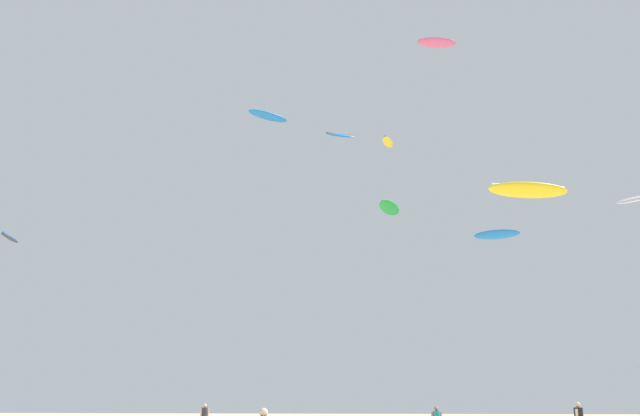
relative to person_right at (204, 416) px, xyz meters
name	(u,v)px	position (x,y,z in m)	size (l,w,h in m)	color
person_right	(204,416)	(0.00, 0.00, 0.00)	(0.45, 0.36, 1.58)	teal
kite_aloft_0	(340,135)	(7.22, 11.70, 21.13)	(2.51, 1.52, 0.62)	blue
kite_aloft_1	(390,208)	(11.09, 14.02, 15.65)	(2.54, 4.36, 0.99)	green
kite_aloft_2	(388,142)	(10.88, 8.00, 18.99)	(1.15, 2.32, 0.32)	yellow
kite_aloft_3	(528,190)	(16.87, -7.35, 10.53)	(4.16, 2.06, 0.79)	yellow
kite_aloft_4	(268,116)	(1.43, 11.34, 22.79)	(3.45, 3.22, 0.52)	blue
kite_aloft_5	(437,42)	(14.65, 6.81, 26.34)	(3.03, 1.26, 0.72)	#E5598C
kite_aloft_6	(10,238)	(-10.53, -3.52, 9.51)	(0.89, 2.15, 0.45)	#2D2D33
kite_aloft_7	(497,234)	(18.77, 10.47, 12.48)	(3.47, 1.92, 0.77)	blue
kite_aloft_8	(635,199)	(28.08, 8.31, 14.37)	(2.42, 2.41, 0.64)	white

